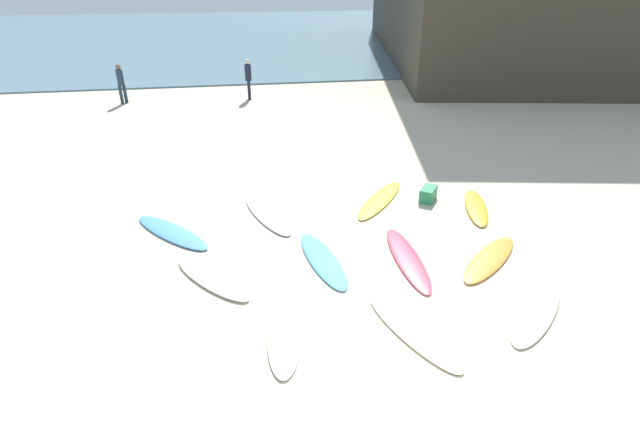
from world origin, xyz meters
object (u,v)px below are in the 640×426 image
(surfboard_6, at_px, (407,259))
(surfboard_8, at_px, (476,207))
(surfboard_7, at_px, (413,332))
(surfboard_4, at_px, (380,200))
(surfboard_0, at_px, (490,259))
(beachgoer_near, at_px, (248,77))
(surfboard_5, at_px, (212,279))
(surfboard_9, at_px, (172,232))
(surfboard_1, at_px, (323,260))
(beachgoer_mid, at_px, (121,82))
(beach_cooler, at_px, (428,194))
(surfboard_3, at_px, (536,311))
(surfboard_10, at_px, (285,330))
(surfboard_2, at_px, (267,215))

(surfboard_6, xyz_separation_m, surfboard_8, (2.45, 1.97, 0.01))
(surfboard_7, bearing_deg, surfboard_4, -121.42)
(surfboard_0, height_order, beachgoer_near, beachgoer_near)
(surfboard_5, relative_size, surfboard_9, 0.87)
(surfboard_1, bearing_deg, surfboard_7, -75.64)
(beachgoer_mid, distance_m, beach_cooler, 14.90)
(surfboard_5, distance_m, surfboard_7, 3.91)
(surfboard_7, relative_size, beachgoer_near, 1.26)
(surfboard_3, height_order, surfboard_6, surfboard_3)
(surfboard_10, distance_m, beachgoer_near, 15.66)
(surfboard_6, bearing_deg, surfboard_7, -105.41)
(beachgoer_mid, bearing_deg, surfboard_6, 78.49)
(surfboard_1, xyz_separation_m, surfboard_5, (-2.21, -0.31, 0.01))
(surfboard_3, xyz_separation_m, surfboard_10, (-4.40, 0.22, 0.00))
(surfboard_3, distance_m, beachgoer_near, 16.49)
(surfboard_7, relative_size, beachgoer_mid, 1.32)
(surfboard_5, bearing_deg, surfboard_0, -41.11)
(surfboard_1, relative_size, surfboard_9, 0.94)
(surfboard_1, height_order, surfboard_3, surfboard_3)
(surfboard_2, bearing_deg, surfboard_0, -51.57)
(surfboard_5, xyz_separation_m, beachgoer_near, (1.20, 13.96, 0.93))
(surfboard_4, height_order, surfboard_8, surfboard_8)
(surfboard_6, relative_size, beachgoer_mid, 1.50)
(surfboard_0, distance_m, beachgoer_near, 14.88)
(surfboard_8, distance_m, beachgoer_mid, 16.07)
(beachgoer_near, bearing_deg, surfboard_8, -155.83)
(surfboard_4, height_order, surfboard_9, surfboard_9)
(surfboard_9, height_order, beach_cooler, beach_cooler)
(surfboard_9, bearing_deg, surfboard_8, -41.42)
(surfboard_4, bearing_deg, beach_cooler, -149.04)
(surfboard_7, height_order, surfboard_8, surfboard_8)
(surfboard_7, relative_size, surfboard_8, 1.07)
(surfboard_0, xyz_separation_m, surfboard_3, (0.03, -1.68, -0.00))
(beachgoer_mid, bearing_deg, surfboard_2, 73.45)
(beach_cooler, bearing_deg, surfboard_8, -33.50)
(surfboard_5, height_order, surfboard_8, surfboard_5)
(surfboard_4, distance_m, surfboard_10, 5.38)
(surfboard_6, height_order, surfboard_10, surfboard_10)
(surfboard_3, bearing_deg, surfboard_8, -55.26)
(surfboard_5, relative_size, beachgoer_near, 1.20)
(beachgoer_near, height_order, beachgoer_mid, beachgoer_near)
(surfboard_5, bearing_deg, beachgoer_near, 46.22)
(surfboard_0, bearing_deg, surfboard_3, 139.49)
(surfboard_10, xyz_separation_m, beachgoer_near, (-0.03, 15.63, 0.94))
(surfboard_1, relative_size, surfboard_7, 1.02)
(surfboard_9, bearing_deg, surfboard_7, -85.24)
(surfboard_5, xyz_separation_m, beachgoer_mid, (-4.21, 14.09, 0.88))
(surfboard_7, height_order, surfboard_10, surfboard_10)
(surfboard_8, bearing_deg, surfboard_4, -1.65)
(surfboard_5, relative_size, beach_cooler, 3.57)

